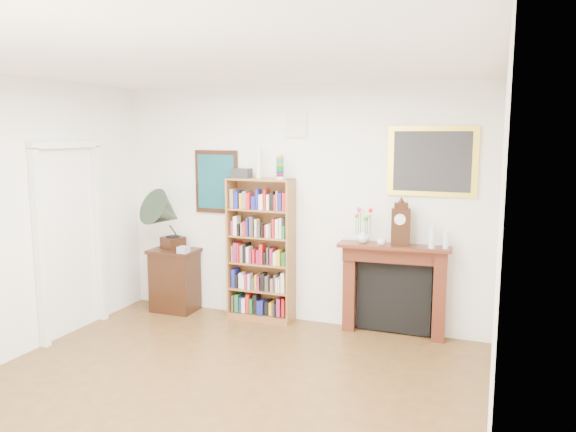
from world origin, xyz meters
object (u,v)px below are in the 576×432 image
object	(u,v)px
side_cabinet	(175,280)
fireplace	(394,282)
bookshelf	(261,242)
flower_vase	(363,236)
bottle_right	(446,239)
cd_stack	(183,250)
teacup	(381,242)
gramophone	(166,215)
bottle_left	(432,237)
mantel_clock	(401,225)

from	to	relation	value
side_cabinet	fireplace	bearing A→B (deg)	2.59
bookshelf	flower_vase	world-z (taller)	bookshelf
bookshelf	bottle_right	distance (m)	2.14
cd_stack	bottle_right	distance (m)	3.09
cd_stack	teacup	distance (m)	2.41
fireplace	flower_vase	bearing A→B (deg)	-174.67
flower_vase	teacup	distance (m)	0.23
bookshelf	cd_stack	size ratio (longest dim) A/B	16.53
gramophone	bottle_right	size ratio (longest dim) A/B	3.91
cd_stack	bottle_right	world-z (taller)	bottle_right
gramophone	flower_vase	size ratio (longest dim) A/B	5.35
side_cabinet	cd_stack	size ratio (longest dim) A/B	6.64
side_cabinet	bottle_left	bearing A→B (deg)	0.72
flower_vase	bottle_right	size ratio (longest dim) A/B	0.73
gramophone	cd_stack	distance (m)	0.49
bookshelf	bottle_left	world-z (taller)	bookshelf
cd_stack	flower_vase	xyz separation A→B (m)	(2.18, 0.22, 0.27)
mantel_clock	flower_vase	xyz separation A→B (m)	(-0.42, 0.00, -0.15)
gramophone	flower_vase	world-z (taller)	gramophone
gramophone	mantel_clock	size ratio (longest dim) A/B	1.66
side_cabinet	cd_stack	xyz separation A→B (m)	(0.22, -0.14, 0.44)
fireplace	bottle_right	xyz separation A→B (m)	(0.54, -0.05, 0.53)
gramophone	teacup	xyz separation A→B (m)	(2.67, 0.10, -0.16)
mantel_clock	side_cabinet	bearing A→B (deg)	171.72
fireplace	gramophone	xyz separation A→B (m)	(-2.80, -0.21, 0.64)
gramophone	bottle_right	distance (m)	3.35
teacup	bookshelf	bearing A→B (deg)	178.36
side_cabinet	mantel_clock	world-z (taller)	mantel_clock
gramophone	flower_vase	bearing A→B (deg)	24.28
fireplace	teacup	distance (m)	0.50
bottle_left	fireplace	bearing A→B (deg)	168.41
cd_stack	mantel_clock	size ratio (longest dim) A/B	0.25
bookshelf	cd_stack	bearing A→B (deg)	-166.60
bookshelf	cd_stack	world-z (taller)	bookshelf
side_cabinet	gramophone	size ratio (longest dim) A/B	1.02
teacup	bottle_left	distance (m)	0.54
side_cabinet	bottle_right	bearing A→B (deg)	1.17
teacup	bottle_right	size ratio (longest dim) A/B	0.48
flower_vase	bottle_right	xyz separation A→B (m)	(0.89, 0.00, 0.03)
side_cabinet	bottle_right	distance (m)	3.38
side_cabinet	gramophone	bearing A→B (deg)	-125.07
bookshelf	mantel_clock	size ratio (longest dim) A/B	4.20
bookshelf	cd_stack	xyz separation A→B (m)	(-0.94, -0.21, -0.12)
fireplace	side_cabinet	bearing A→B (deg)	178.99
mantel_clock	bottle_left	bearing A→B (deg)	-13.42
mantel_clock	teacup	world-z (taller)	mantel_clock
mantel_clock	cd_stack	bearing A→B (deg)	174.97
cd_stack	bottle_right	bearing A→B (deg)	4.24
fireplace	teacup	bearing A→B (deg)	-143.52
gramophone	teacup	size ratio (longest dim) A/B	8.15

